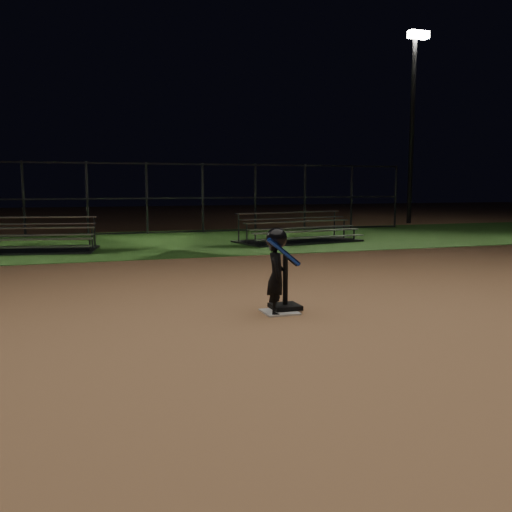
{
  "coord_description": "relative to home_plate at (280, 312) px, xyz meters",
  "views": [
    {
      "loc": [
        -2.65,
        -6.91,
        1.7
      ],
      "look_at": [
        0.0,
        1.0,
        0.65
      ],
      "focal_mm": 39.44,
      "sensor_mm": 36.0,
      "label": 1
    }
  ],
  "objects": [
    {
      "name": "child_batter",
      "position": [
        -0.08,
        -0.08,
        0.6
      ],
      "size": [
        0.53,
        0.49,
        1.15
      ],
      "rotation": [
        0.0,
        0.0,
        1.23
      ],
      "color": "black",
      "rests_on": "ground"
    },
    {
      "name": "bleacher_left",
      "position": [
        -3.77,
        8.64,
        0.17
      ],
      "size": [
        3.84,
        2.34,
        0.88
      ],
      "rotation": [
        0.0,
        0.0,
        -0.17
      ],
      "color": "#A7A7AC",
      "rests_on": "ground"
    },
    {
      "name": "ground",
      "position": [
        0.0,
        0.0,
        -0.01
      ],
      "size": [
        80.0,
        80.0,
        0.0
      ],
      "primitive_type": "plane",
      "color": "#AF7A4F",
      "rests_on": "ground"
    },
    {
      "name": "bleacher_right",
      "position": [
        3.92,
        8.67,
        0.17
      ],
      "size": [
        3.91,
        2.42,
        0.89
      ],
      "rotation": [
        0.0,
        0.0,
        0.19
      ],
      "color": "#ABABB0",
      "rests_on": "ground"
    },
    {
      "name": "batting_tee",
      "position": [
        0.12,
        0.11,
        0.15
      ],
      "size": [
        0.38,
        0.38,
        0.75
      ],
      "color": "black",
      "rests_on": "home_plate"
    },
    {
      "name": "grass_strip",
      "position": [
        0.0,
        10.0,
        -0.01
      ],
      "size": [
        60.0,
        8.0,
        0.01
      ],
      "primitive_type": "cube",
      "color": "#27531A",
      "rests_on": "ground"
    },
    {
      "name": "home_plate",
      "position": [
        0.0,
        0.0,
        0.0
      ],
      "size": [
        0.45,
        0.45,
        0.02
      ],
      "primitive_type": "cube",
      "color": "beige",
      "rests_on": "ground"
    },
    {
      "name": "light_pole_right",
      "position": [
        12.0,
        14.94,
        4.93
      ],
      "size": [
        0.9,
        0.53,
        8.3
      ],
      "color": "#2D2D30",
      "rests_on": "ground"
    },
    {
      "name": "backstop_fence",
      "position": [
        0.0,
        13.0,
        1.24
      ],
      "size": [
        20.08,
        0.08,
        2.5
      ],
      "color": "#38383D",
      "rests_on": "ground"
    }
  ]
}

